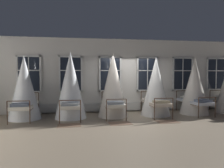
% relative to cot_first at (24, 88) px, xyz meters
% --- Properties ---
extents(ground, '(24.75, 24.75, 0.00)m').
position_rel_cot_first_xyz_m(ground, '(4.44, -0.28, -1.21)').
color(ground, gray).
extents(back_wall_with_windows, '(13.37, 0.10, 3.39)m').
position_rel_cot_first_xyz_m(back_wall_with_windows, '(4.44, 1.11, 0.48)').
color(back_wall_with_windows, silver).
rests_on(back_wall_with_windows, ground).
extents(window_bank, '(10.00, 0.10, 2.51)m').
position_rel_cot_first_xyz_m(window_bank, '(4.44, 0.99, -0.21)').
color(window_bank, black).
rests_on(window_bank, ground).
extents(cot_first, '(1.27, 1.89, 2.50)m').
position_rel_cot_first_xyz_m(cot_first, '(0.00, 0.00, 0.00)').
color(cot_first, '#4C3323').
rests_on(cot_first, ground).
extents(cot_second, '(1.27, 1.88, 2.66)m').
position_rel_cot_first_xyz_m(cot_second, '(1.78, -0.09, 0.08)').
color(cot_second, '#4C3323').
rests_on(cot_second, ground).
extents(cot_third, '(1.27, 1.90, 2.66)m').
position_rel_cot_first_xyz_m(cot_third, '(3.51, -0.03, 0.08)').
color(cot_third, '#4C3323').
rests_on(cot_third, ground).
extents(cot_fourth, '(1.27, 1.89, 2.49)m').
position_rel_cot_first_xyz_m(cot_fourth, '(5.36, -0.04, -0.00)').
color(cot_fourth, '#4C3323').
rests_on(cot_fourth, ground).
extents(cot_fifth, '(1.27, 1.90, 2.49)m').
position_rel_cot_first_xyz_m(cot_fifth, '(7.17, -0.02, -0.00)').
color(cot_fifth, '#4C3323').
rests_on(cot_fifth, ground).
extents(rug_second, '(0.81, 0.58, 0.01)m').
position_rel_cot_first_xyz_m(rug_second, '(1.76, -1.36, -1.20)').
color(rug_second, brown).
rests_on(rug_second, ground).
extents(rug_third, '(0.83, 0.60, 0.01)m').
position_rel_cot_first_xyz_m(rug_third, '(3.55, -1.36, -1.20)').
color(rug_third, brown).
rests_on(rug_third, ground).
extents(rug_fourth, '(0.81, 0.57, 0.01)m').
position_rel_cot_first_xyz_m(rug_fourth, '(5.34, -1.36, -1.20)').
color(rug_fourth, brown).
rests_on(rug_fourth, ground).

